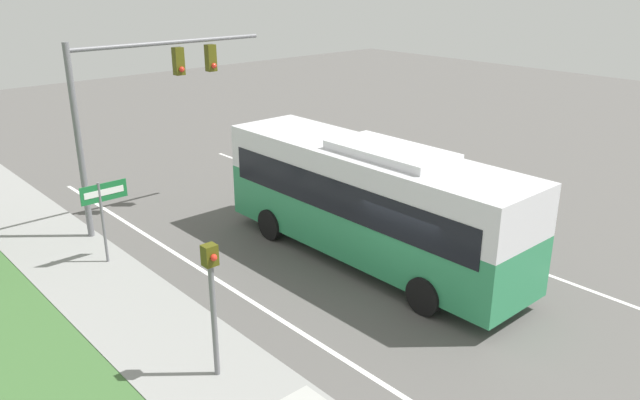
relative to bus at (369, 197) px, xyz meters
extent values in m
plane|color=#565451|center=(-0.49, -2.24, -2.00)|extent=(80.00, 80.00, 0.00)
cube|color=gray|center=(-6.69, -2.24, -1.94)|extent=(2.80, 80.00, 0.12)
cube|color=silver|center=(-4.09, -2.24, -1.99)|extent=(0.14, 30.00, 0.01)
cube|color=silver|center=(3.11, -2.24, -1.99)|extent=(0.14, 30.00, 0.01)
cube|color=#2D8956|center=(0.00, 0.01, -0.77)|extent=(2.52, 10.16, 1.65)
cube|color=silver|center=(0.00, 0.01, 0.73)|extent=(2.52, 10.16, 1.35)
cube|color=black|center=(0.00, 0.01, 0.27)|extent=(2.56, 9.34, 1.02)
cube|color=silver|center=(0.00, -0.75, 1.52)|extent=(1.76, 3.55, 0.24)
cylinder|color=black|center=(-1.21, 3.16, -1.49)|extent=(0.28, 1.01, 1.01)
cylinder|color=black|center=(1.21, 3.16, -1.49)|extent=(0.28, 1.01, 1.01)
cylinder|color=black|center=(-1.21, -3.14, -1.49)|extent=(0.28, 1.01, 1.01)
cylinder|color=black|center=(1.21, -3.14, -1.49)|extent=(0.28, 1.01, 1.01)
cylinder|color=slate|center=(-5.54, 7.00, 1.11)|extent=(0.20, 0.20, 6.21)
cylinder|color=slate|center=(-2.15, 7.00, 3.96)|extent=(6.79, 0.14, 0.14)
cube|color=#47470F|center=(-1.92, 7.00, 3.34)|extent=(0.32, 0.28, 0.90)
sphere|color=red|center=(-1.92, 6.82, 3.10)|extent=(0.18, 0.18, 0.18)
cube|color=#47470F|center=(-0.68, 7.00, 3.34)|extent=(0.32, 0.28, 0.90)
sphere|color=red|center=(-0.68, 6.82, 3.10)|extent=(0.18, 0.18, 0.18)
cylinder|color=slate|center=(-6.56, -1.94, -0.44)|extent=(0.12, 0.12, 3.11)
cube|color=#47470F|center=(-6.56, -1.94, 0.89)|extent=(0.28, 0.24, 0.44)
sphere|color=red|center=(-6.56, -2.09, 0.89)|extent=(0.14, 0.14, 0.14)
cylinder|color=slate|center=(-5.96, 4.82, -0.72)|extent=(0.08, 0.08, 2.56)
cube|color=#196B33|center=(-5.82, 4.82, 0.25)|extent=(1.37, 0.03, 0.53)
cube|color=white|center=(-5.82, 4.80, 0.25)|extent=(1.16, 0.01, 0.19)
camera|label=1|loc=(-12.35, -11.68, 6.13)|focal=35.00mm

